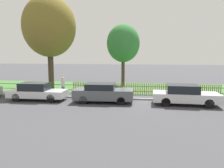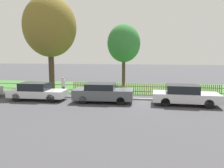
{
  "view_description": "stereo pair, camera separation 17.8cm",
  "coord_description": "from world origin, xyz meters",
  "px_view_note": "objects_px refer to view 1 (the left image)",
  "views": [
    {
      "loc": [
        0.03,
        -16.63,
        3.5
      ],
      "look_at": [
        -2.56,
        0.81,
        1.1
      ],
      "focal_mm": 35.0,
      "sensor_mm": 36.0,
      "label": 1
    },
    {
      "loc": [
        0.2,
        -16.61,
        3.5
      ],
      "look_at": [
        -2.56,
        0.81,
        1.1
      ],
      "focal_mm": 35.0,
      "sensor_mm": 36.0,
      "label": 2
    }
  ],
  "objects_px": {
    "parked_car_navy_estate": "(103,93)",
    "parked_car_red_compact": "(185,95)",
    "pedestrian_near_fence": "(63,85)",
    "parked_car_black_saloon": "(37,91)",
    "covered_motorcycle": "(110,89)",
    "tree_nearest_kerb": "(49,27)",
    "tree_behind_motorcycle": "(123,43)"
  },
  "relations": [
    {
      "from": "parked_car_navy_estate",
      "to": "parked_car_red_compact",
      "type": "height_order",
      "value": "parked_car_red_compact"
    },
    {
      "from": "parked_car_black_saloon",
      "to": "parked_car_red_compact",
      "type": "height_order",
      "value": "parked_car_red_compact"
    },
    {
      "from": "parked_car_black_saloon",
      "to": "tree_behind_motorcycle",
      "type": "distance_m",
      "value": 10.87
    },
    {
      "from": "parked_car_red_compact",
      "to": "tree_nearest_kerb",
      "type": "relative_size",
      "value": 0.49
    },
    {
      "from": "parked_car_red_compact",
      "to": "covered_motorcycle",
      "type": "height_order",
      "value": "parked_car_red_compact"
    },
    {
      "from": "parked_car_black_saloon",
      "to": "pedestrian_near_fence",
      "type": "xyz_separation_m",
      "value": [
        1.19,
        2.4,
        0.18
      ]
    },
    {
      "from": "parked_car_red_compact",
      "to": "pedestrian_near_fence",
      "type": "bearing_deg",
      "value": 168.45
    },
    {
      "from": "tree_nearest_kerb",
      "to": "pedestrian_near_fence",
      "type": "height_order",
      "value": "tree_nearest_kerb"
    },
    {
      "from": "parked_car_red_compact",
      "to": "pedestrian_near_fence",
      "type": "xyz_separation_m",
      "value": [
        -9.76,
        2.33,
        0.16
      ]
    },
    {
      "from": "tree_behind_motorcycle",
      "to": "pedestrian_near_fence",
      "type": "xyz_separation_m",
      "value": [
        -4.63,
        -5.88,
        -3.79
      ]
    },
    {
      "from": "parked_car_black_saloon",
      "to": "covered_motorcycle",
      "type": "bearing_deg",
      "value": 17.98
    },
    {
      "from": "parked_car_navy_estate",
      "to": "covered_motorcycle",
      "type": "relative_size",
      "value": 2.3
    },
    {
      "from": "parked_car_red_compact",
      "to": "pedestrian_near_fence",
      "type": "height_order",
      "value": "pedestrian_near_fence"
    },
    {
      "from": "parked_car_navy_estate",
      "to": "tree_nearest_kerb",
      "type": "relative_size",
      "value": 0.48
    },
    {
      "from": "tree_nearest_kerb",
      "to": "parked_car_black_saloon",
      "type": "bearing_deg",
      "value": -77.96
    },
    {
      "from": "parked_car_black_saloon",
      "to": "tree_behind_motorcycle",
      "type": "relative_size",
      "value": 0.65
    },
    {
      "from": "covered_motorcycle",
      "to": "tree_behind_motorcycle",
      "type": "height_order",
      "value": "tree_behind_motorcycle"
    },
    {
      "from": "parked_car_navy_estate",
      "to": "tree_nearest_kerb",
      "type": "distance_m",
      "value": 9.74
    },
    {
      "from": "parked_car_red_compact",
      "to": "tree_nearest_kerb",
      "type": "height_order",
      "value": "tree_nearest_kerb"
    },
    {
      "from": "covered_motorcycle",
      "to": "parked_car_black_saloon",
      "type": "bearing_deg",
      "value": -166.17
    },
    {
      "from": "parked_car_navy_estate",
      "to": "parked_car_red_compact",
      "type": "bearing_deg",
      "value": -2.14
    },
    {
      "from": "parked_car_black_saloon",
      "to": "parked_car_red_compact",
      "type": "relative_size",
      "value": 0.97
    },
    {
      "from": "pedestrian_near_fence",
      "to": "parked_car_red_compact",
      "type": "bearing_deg",
      "value": -158.27
    },
    {
      "from": "parked_car_navy_estate",
      "to": "pedestrian_near_fence",
      "type": "distance_m",
      "value": 4.61
    },
    {
      "from": "parked_car_navy_estate",
      "to": "pedestrian_near_fence",
      "type": "xyz_separation_m",
      "value": [
        -3.97,
        2.34,
        0.16
      ]
    },
    {
      "from": "parked_car_navy_estate",
      "to": "covered_motorcycle",
      "type": "bearing_deg",
      "value": 81.1
    },
    {
      "from": "tree_nearest_kerb",
      "to": "tree_behind_motorcycle",
      "type": "xyz_separation_m",
      "value": [
        6.92,
        3.12,
        -1.5
      ]
    },
    {
      "from": "parked_car_black_saloon",
      "to": "tree_nearest_kerb",
      "type": "distance_m",
      "value": 7.6
    },
    {
      "from": "tree_nearest_kerb",
      "to": "tree_behind_motorcycle",
      "type": "relative_size",
      "value": 1.36
    },
    {
      "from": "parked_car_navy_estate",
      "to": "parked_car_red_compact",
      "type": "xyz_separation_m",
      "value": [
        5.79,
        0.01,
        -0.0
      ]
    },
    {
      "from": "parked_car_navy_estate",
      "to": "pedestrian_near_fence",
      "type": "height_order",
      "value": "pedestrian_near_fence"
    },
    {
      "from": "covered_motorcycle",
      "to": "pedestrian_near_fence",
      "type": "relative_size",
      "value": 1.24
    }
  ]
}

